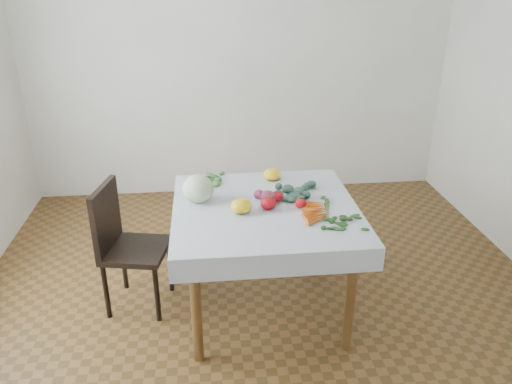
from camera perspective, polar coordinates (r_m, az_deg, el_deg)
The scene contains 19 objects.
ground at distance 3.45m, azimuth 0.98°, elevation -13.02°, with size 4.00×4.00×0.00m, color brown.
back_wall at distance 4.80m, azimuth -1.93°, elevation 15.33°, with size 4.00×0.04×2.70m, color white.
table at distance 3.10m, azimuth 1.06°, elevation -3.36°, with size 1.00×1.00×0.75m.
tablecloth at distance 3.06m, azimuth 1.08°, elevation -1.71°, with size 1.12×1.12×0.01m, color white.
chair at distance 3.34m, azimuth -14.95°, elevation -5.24°, with size 0.46×0.46×0.86m.
cabbage at distance 3.11m, azimuth -6.63°, elevation 0.38°, with size 0.19×0.19×0.17m, color silver.
tomato_a at distance 3.11m, azimuth 2.43°, elevation -0.52°, with size 0.08×0.08×0.07m, color #AD0B14.
tomato_b at distance 3.04m, azimuth 1.72°, elevation -1.17°, with size 0.07×0.07×0.06m, color #AD0B14.
tomato_c at distance 3.00m, azimuth 1.38°, elevation -1.30°, with size 0.09×0.09×0.08m, color #AD0B14.
tomato_d at distance 3.03m, azimuth 5.13°, elevation -1.31°, with size 0.07×0.07×0.06m, color #AD0B14.
heirloom_back at distance 3.42m, azimuth 1.86°, elevation 2.02°, with size 0.12×0.12×0.08m, color yellow.
heirloom_front at distance 2.97m, azimuth -1.72°, elevation -1.59°, with size 0.12×0.12×0.09m, color yellow.
onion_a at distance 3.14m, azimuth 0.37°, elevation -0.29°, with size 0.07×0.07×0.06m, color #601B42.
onion_b at distance 3.09m, azimuth 1.37°, elevation -0.52°, with size 0.09×0.09×0.08m, color #601B42.
tomatillo_cluster at distance 2.99m, azimuth -2.00°, elevation -1.81°, with size 0.13×0.10×0.04m.
carrot_bunch at distance 2.99m, azimuth 6.85°, elevation -2.14°, with size 0.18×0.32×0.03m.
kale_bunch at distance 3.20m, azimuth 4.34°, elevation -0.11°, with size 0.29×0.27×0.04m.
basil_bunch at distance 2.89m, azimuth 9.42°, elevation -3.45°, with size 0.28×0.21×0.01m.
dill_bunch at distance 3.44m, azimuth -5.86°, elevation 1.47°, with size 0.25×0.19×0.03m.
Camera 1 is at (-0.35, -2.73, 2.09)m, focal length 35.00 mm.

